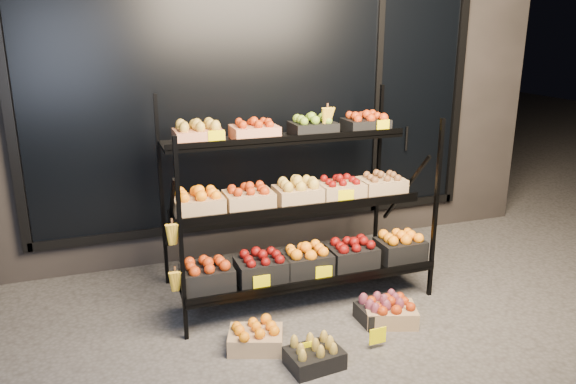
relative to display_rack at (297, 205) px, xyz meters
name	(u,v)px	position (x,y,z in m)	size (l,w,h in m)	color
ground	(326,326)	(0.01, -0.60, -0.79)	(24.00, 24.00, 0.00)	#514F4C
building	(234,67)	(0.01, 1.99, 0.96)	(6.00, 2.08, 3.50)	#2D2826
display_rack	(297,205)	(0.00, 0.00, 0.00)	(2.18, 1.02, 1.66)	black
tag_floor_a	(309,355)	(-0.28, -1.00, -0.73)	(0.13, 0.01, 0.12)	#FFEB00
tag_floor_b	(377,341)	(0.24, -1.00, -0.73)	(0.13, 0.01, 0.12)	#FFEB00
floor_crate_left	(256,337)	(-0.57, -0.71, -0.70)	(0.45, 0.39, 0.19)	tan
floor_crate_midleft	(314,355)	(-0.26, -1.05, -0.70)	(0.38, 0.30, 0.19)	black
floor_crate_midright	(390,311)	(0.50, -0.71, -0.69)	(0.46, 0.39, 0.20)	tan
floor_crate_right	(382,310)	(0.46, -0.66, -0.70)	(0.37, 0.28, 0.19)	black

